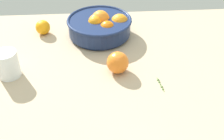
{
  "coord_description": "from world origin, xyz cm",
  "views": [
    {
      "loc": [
        -7.45,
        -73.93,
        62.61
      ],
      "look_at": [
        -2.68,
        -3.55,
        7.69
      ],
      "focal_mm": 43.77,
      "sensor_mm": 36.0,
      "label": 1
    }
  ],
  "objects": [
    {
      "name": "loose_orange_2",
      "position": [
        0.17,
        5.4,
        4.04
      ],
      "size": [
        8.09,
        8.09,
        8.09
      ],
      "primitive_type": "sphere",
      "color": "orange",
      "rests_on": "ground_plane"
    },
    {
      "name": "ground_plane",
      "position": [
        0.0,
        0.0,
        -1.5
      ],
      "size": [
        130.65,
        108.69,
        3.0
      ],
      "primitive_type": "cube",
      "color": "tan"
    },
    {
      "name": "fruit_bowl",
      "position": [
        -5.14,
        31.85,
        4.85
      ],
      "size": [
        28.06,
        28.06,
        10.64
      ],
      "color": "navy",
      "rests_on": "ground_plane"
    },
    {
      "name": "loose_orange_1",
      "position": [
        -30.84,
        35.05,
        3.21
      ],
      "size": [
        6.42,
        6.42,
        6.42
      ],
      "primitive_type": "sphere",
      "color": "orange",
      "rests_on": "ground_plane"
    },
    {
      "name": "juice_glass",
      "position": [
        -39.22,
        5.86,
        4.3
      ],
      "size": [
        8.15,
        8.15,
        9.83
      ],
      "color": "white",
      "rests_on": "ground_plane"
    },
    {
      "name": "herb_sprig_0",
      "position": [
        14.3,
        -2.9,
        0.27
      ],
      "size": [
        1.54,
        7.63,
        0.97
      ],
      "color": "#55733B",
      "rests_on": "ground_plane"
    }
  ]
}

